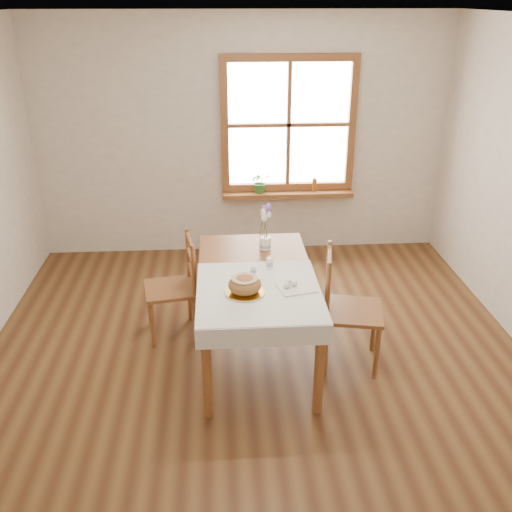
{
  "coord_description": "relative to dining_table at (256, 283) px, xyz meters",
  "views": [
    {
      "loc": [
        -0.27,
        -3.67,
        2.73
      ],
      "look_at": [
        0.0,
        0.3,
        0.9
      ],
      "focal_mm": 40.0,
      "sensor_mm": 36.0,
      "label": 1
    }
  ],
  "objects": [
    {
      "name": "ground",
      "position": [
        0.0,
        -0.3,
        -0.66
      ],
      "size": [
        5.0,
        5.0,
        0.0
      ],
      "primitive_type": "plane",
      "color": "brown",
      "rests_on": "ground"
    },
    {
      "name": "room_walls",
      "position": [
        0.0,
        -0.3,
        1.04
      ],
      "size": [
        4.6,
        5.1,
        2.65
      ],
      "color": "#F0E3D0",
      "rests_on": "ground"
    },
    {
      "name": "window",
      "position": [
        0.5,
        2.17,
        0.79
      ],
      "size": [
        1.46,
        0.08,
        1.46
      ],
      "color": "#9B5C30",
      "rests_on": "ground"
    },
    {
      "name": "window_sill",
      "position": [
        0.5,
        2.1,
        0.03
      ],
      "size": [
        1.46,
        0.2,
        0.05
      ],
      "color": "#9B5C30",
      "rests_on": "ground"
    },
    {
      "name": "dining_table",
      "position": [
        0.0,
        0.0,
        0.0
      ],
      "size": [
        0.9,
        1.6,
        0.75
      ],
      "color": "#9B5C30",
      "rests_on": "ground"
    },
    {
      "name": "table_linen",
      "position": [
        0.0,
        -0.3,
        0.09
      ],
      "size": [
        0.91,
        0.99,
        0.01
      ],
      "primitive_type": "cube",
      "color": "silver",
      "rests_on": "dining_table"
    },
    {
      "name": "chair_left",
      "position": [
        -0.71,
        0.38,
        -0.21
      ],
      "size": [
        0.51,
        0.49,
        0.9
      ],
      "primitive_type": null,
      "rotation": [
        0.0,
        0.0,
        -1.4
      ],
      "color": "#9B5C30",
      "rests_on": "ground"
    },
    {
      "name": "chair_right",
      "position": [
        0.75,
        -0.16,
        -0.18
      ],
      "size": [
        0.56,
        0.54,
        0.98
      ],
      "primitive_type": null,
      "rotation": [
        0.0,
        0.0,
        1.37
      ],
      "color": "#9B5C30",
      "rests_on": "ground"
    },
    {
      "name": "bread_plate",
      "position": [
        -0.1,
        -0.34,
        0.1
      ],
      "size": [
        0.36,
        0.36,
        0.02
      ],
      "primitive_type": "cylinder",
      "rotation": [
        0.0,
        0.0,
        0.35
      ],
      "color": "white",
      "rests_on": "table_linen"
    },
    {
      "name": "bread_loaf",
      "position": [
        -0.1,
        -0.34,
        0.18
      ],
      "size": [
        0.24,
        0.24,
        0.13
      ],
      "primitive_type": "ellipsoid",
      "color": "#AC703D",
      "rests_on": "bread_plate"
    },
    {
      "name": "egg_napkin",
      "position": [
        0.28,
        -0.29,
        0.1
      ],
      "size": [
        0.3,
        0.27,
        0.01
      ],
      "primitive_type": "cube",
      "rotation": [
        0.0,
        0.0,
        0.23
      ],
      "color": "silver",
      "rests_on": "table_linen"
    },
    {
      "name": "eggs",
      "position": [
        0.28,
        -0.29,
        0.13
      ],
      "size": [
        0.23,
        0.22,
        0.04
      ],
      "primitive_type": null,
      "rotation": [
        0.0,
        0.0,
        0.23
      ],
      "color": "silver",
      "rests_on": "egg_napkin"
    },
    {
      "name": "salt_shaker",
      "position": [
        -0.02,
        -0.04,
        0.14
      ],
      "size": [
        0.05,
        0.05,
        0.09
      ],
      "primitive_type": "cylinder",
      "rotation": [
        0.0,
        0.0,
        0.21
      ],
      "color": "white",
      "rests_on": "table_linen"
    },
    {
      "name": "pepper_shaker",
      "position": [
        0.11,
        0.05,
        0.15
      ],
      "size": [
        0.06,
        0.06,
        0.1
      ],
      "primitive_type": "cylinder",
      "rotation": [
        0.0,
        0.0,
        0.06
      ],
      "color": "white",
      "rests_on": "table_linen"
    },
    {
      "name": "flower_vase",
      "position": [
        0.11,
        0.45,
        0.14
      ],
      "size": [
        0.11,
        0.11,
        0.11
      ],
      "primitive_type": "cylinder",
      "rotation": [
        0.0,
        0.0,
        -0.11
      ],
      "color": "white",
      "rests_on": "dining_table"
    },
    {
      "name": "lavender_bouquet",
      "position": [
        0.11,
        0.45,
        0.36
      ],
      "size": [
        0.17,
        0.17,
        0.32
      ],
      "primitive_type": null,
      "color": "#815FA8",
      "rests_on": "flower_vase"
    },
    {
      "name": "potted_plant",
      "position": [
        0.19,
        2.1,
        0.14
      ],
      "size": [
        0.27,
        0.28,
        0.19
      ],
      "primitive_type": "imported",
      "rotation": [
        0.0,
        0.0,
        0.25
      ],
      "color": "#38762F",
      "rests_on": "window_sill"
    },
    {
      "name": "amber_bottle",
      "position": [
        0.8,
        2.1,
        0.13
      ],
      "size": [
        0.06,
        0.06,
        0.16
      ],
      "primitive_type": "cylinder",
      "rotation": [
        0.0,
        0.0,
        -0.11
      ],
      "color": "#A2661E",
      "rests_on": "window_sill"
    }
  ]
}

